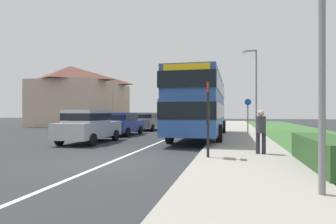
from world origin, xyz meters
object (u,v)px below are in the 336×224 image
Objects in this scene: pedestrian_at_stop at (261,130)px; street_lamp_mid at (255,84)px; parked_car_grey at (147,120)px; cycle_route_sign at (248,114)px; bus_stop_sign at (208,114)px; parked_car_silver at (89,125)px; parked_car_blue at (122,123)px; double_decker_bus at (200,103)px.

street_lamp_mid is at bearing 86.79° from pedestrian_at_stop.
parked_car_grey is 8.99m from cycle_route_sign.
pedestrian_at_stop is 0.26× the size of street_lamp_mid.
bus_stop_sign is 11.35m from cycle_route_sign.
cycle_route_sign is at bearing -103.50° from street_lamp_mid.
bus_stop_sign is 14.35m from street_lamp_mid.
parked_car_silver is 11.01m from cycle_route_sign.
bus_stop_sign is 1.03× the size of cycle_route_sign.
parked_car_blue is 1.57× the size of bus_stop_sign.
parked_car_silver is 8.69m from pedestrian_at_stop.
parked_car_silver is 1.03× the size of parked_car_blue.
parked_car_blue is at bearing -91.13° from parked_car_grey.
parked_car_silver is at bearing 161.27° from pedestrian_at_stop.
double_decker_bus is at bearing -12.67° from parked_car_blue.
cycle_route_sign is (0.06, 10.02, 0.45)m from pedestrian_at_stop.
parked_car_silver is 10.45m from parked_car_grey.
double_decker_bus is at bearing -129.82° from cycle_route_sign.
parked_car_silver is 7.62m from bus_stop_sign.
street_lamp_mid is (0.66, 2.75, 2.37)m from cycle_route_sign.
street_lamp_mid reaches higher than bus_stop_sign.
cycle_route_sign is at bearing 41.13° from parked_car_silver.
bus_stop_sign is at bearing -100.05° from street_lamp_mid.
street_lamp_mid is (2.47, 13.95, 2.25)m from bus_stop_sign.
cycle_route_sign reaches higher than parked_car_blue.
bus_stop_sign is at bearing -146.02° from pedestrian_at_stop.
bus_stop_sign reaches higher than pedestrian_at_stop.
parked_car_grey is 2.56× the size of pedestrian_at_stop.
double_decker_bus reaches higher than pedestrian_at_stop.
cycle_route_sign reaches higher than pedestrian_at_stop.
parked_car_blue is 11.46m from pedestrian_at_stop.
parked_car_silver is at bearing -131.86° from street_lamp_mid.
parked_car_silver is 0.65× the size of street_lamp_mid.
street_lamp_mid reaches higher than cycle_route_sign.
parked_car_grey is 1.65× the size of bus_stop_sign.
pedestrian_at_stop is (8.43, -7.76, 0.11)m from parked_car_blue.
pedestrian_at_stop is (2.87, -6.51, -1.17)m from double_decker_bus.
parked_car_blue is 10.83m from street_lamp_mid.
bus_stop_sign is 0.40× the size of street_lamp_mid.
parked_car_silver is at bearing -89.48° from parked_car_grey.
parked_car_grey is at bearing 128.98° from double_decker_bus.
street_lamp_mid is (9.15, 5.01, 2.93)m from parked_car_blue.
double_decker_bus is 2.59× the size of parked_car_blue.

